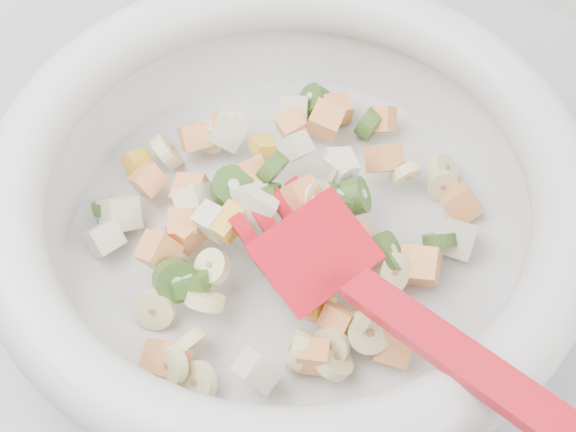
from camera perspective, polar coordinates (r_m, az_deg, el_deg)
The scene contains 2 objects.
counter at distance 1.04m, azimuth 1.20°, elevation -13.75°, with size 2.00×0.60×0.90m, color #96969B.
mixing_bowl at distance 0.56m, azimuth 0.01°, elevation 0.61°, with size 0.47×0.38×0.15m.
Camera 1 is at (0.21, 1.12, 1.41)m, focal length 55.00 mm.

